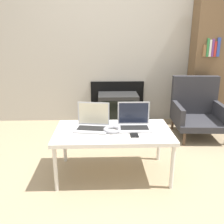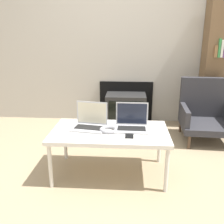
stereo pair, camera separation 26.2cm
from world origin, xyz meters
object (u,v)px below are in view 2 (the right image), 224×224
laptop_left (90,122)px  headphones (108,130)px  laptop_right (132,123)px  armchair (205,111)px  tv (126,110)px  phone (129,135)px

laptop_left → headphones: laptop_left is taller
laptop_right → armchair: size_ratio=0.41×
laptop_left → headphones: bearing=-15.5°
laptop_left → headphones: (0.19, -0.09, -0.04)m
headphones → tv: headphones is taller
headphones → armchair: armchair is taller
phone → laptop_right: bearing=83.7°
laptop_right → headphones: bearing=-157.4°
headphones → laptop_left: bearing=155.3°
headphones → phone: 0.22m
laptop_right → armchair: armchair is taller
phone → armchair: 1.52m
armchair → headphones: bearing=-135.9°
laptop_left → phone: laptop_left is taller
laptop_right → laptop_left: bearing=-179.0°
headphones → tv: bearing=84.3°
laptop_right → armchair: 1.37m
headphones → phone: headphones is taller
laptop_left → laptop_right: bearing=9.3°
tv → headphones: bearing=-95.7°
laptop_left → headphones: size_ratio=2.05×
laptop_left → headphones: 0.21m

